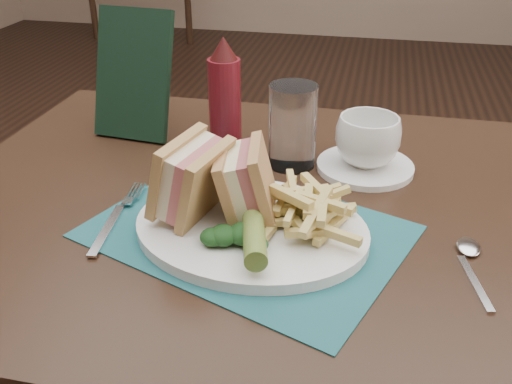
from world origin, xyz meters
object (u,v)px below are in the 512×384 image
sandwich_half_a (177,175)px  drinking_glass (292,126)px  coffee_cup (368,141)px  placemat (247,231)px  check_presenter (133,74)px  sandwich_half_b (230,180)px  saucer (365,167)px  plate (251,229)px  ketchup_bottle (225,94)px  table_main (246,382)px

sandwich_half_a → drinking_glass: size_ratio=0.82×
sandwich_half_a → coffee_cup: sandwich_half_a is taller
placemat → check_presenter: check_presenter is taller
sandwich_half_b → drinking_glass: (0.05, 0.19, -0.00)m
check_presenter → saucer: bearing=-3.3°
plate → ketchup_bottle: size_ratio=1.61×
sandwich_half_a → table_main: bearing=63.8°
drinking_glass → ketchup_bottle: ketchup_bottle is taller
sandwich_half_b → saucer: (0.16, 0.20, -0.06)m
table_main → ketchup_bottle: bearing=113.3°
table_main → plate: plate is taller
table_main → coffee_cup: (0.17, 0.12, 0.42)m
sandwich_half_b → coffee_cup: 0.26m
placemat → check_presenter: (-0.26, 0.28, 0.11)m
sandwich_half_a → check_presenter: (-0.17, 0.27, 0.04)m
sandwich_half_a → check_presenter: 0.32m
saucer → coffee_cup: 0.04m
plate → coffee_cup: size_ratio=3.04×
ketchup_bottle → plate: bearing=-68.5°
saucer → coffee_cup: coffee_cup is taller
placemat → ketchup_bottle: ketchup_bottle is taller
ketchup_bottle → drinking_glass: bearing=-20.2°
drinking_glass → ketchup_bottle: size_ratio=0.70×
plate → coffee_cup: bearing=65.0°
sandwich_half_a → coffee_cup: (0.23, 0.21, -0.02)m
sandwich_half_a → ketchup_bottle: 0.25m
coffee_cup → plate: bearing=-121.3°
table_main → placemat: placemat is taller
sandwich_half_a → plate: bearing=5.5°
table_main → sandwich_half_a: (-0.07, -0.08, 0.45)m
check_presenter → table_main: bearing=-32.5°
sandwich_half_b → ketchup_bottle: ketchup_bottle is taller
table_main → saucer: saucer is taller
plate → saucer: (0.13, 0.22, -0.00)m
table_main → saucer: bearing=36.6°
sandwich_half_a → check_presenter: check_presenter is taller
plate → check_presenter: 0.40m
ketchup_bottle → check_presenter: size_ratio=0.85×
sandwich_half_b → ketchup_bottle: size_ratio=0.52×
saucer → ketchup_bottle: bearing=170.9°
saucer → plate: bearing=-121.3°
placemat → drinking_glass: size_ratio=2.95×
placemat → coffee_cup: bearing=56.7°
table_main → saucer: size_ratio=6.00×
placemat → sandwich_half_b: (-0.03, 0.01, 0.07)m
sandwich_half_b → check_presenter: 0.36m
ketchup_bottle → sandwich_half_a: bearing=-89.6°
table_main → ketchup_bottle: 0.50m
table_main → plate: bearing=-71.6°
plate → sandwich_half_b: bearing=154.9°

